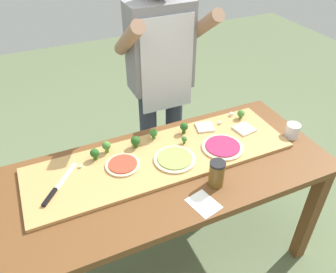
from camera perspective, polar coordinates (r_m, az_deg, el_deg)
name	(u,v)px	position (r m, az deg, el deg)	size (l,w,h in m)	color
ground_plane	(168,258)	(2.37, -0.03, -19.84)	(8.00, 8.00, 0.00)	#60704C
prep_table	(168,184)	(1.84, -0.03, -8.01)	(1.72, 0.75, 0.80)	brown
cutting_board	(161,157)	(1.82, -1.18, -3.55)	(1.42, 0.42, 0.02)	tan
chefs_knife	(56,189)	(1.71, -18.42, -8.44)	(0.21, 0.25, 0.02)	#B7BABF
pizza_whole_tomato_red	(123,165)	(1.76, -7.62, -4.73)	(0.18, 0.18, 0.02)	beige
pizza_whole_pesto_green	(175,159)	(1.78, 1.16, -3.79)	(0.22, 0.22, 0.02)	beige
pizza_whole_beet_magenta	(223,147)	(1.88, 9.20, -1.73)	(0.23, 0.23, 0.02)	beige
pizza_slice_far_left	(244,129)	(2.05, 12.72, 1.25)	(0.11, 0.11, 0.01)	silver
pizza_slice_near_left	(205,127)	(2.02, 6.22, 1.59)	(0.10, 0.10, 0.01)	silver
broccoli_floret_front_left	(107,146)	(1.84, -10.33, -1.58)	(0.05, 0.05, 0.07)	#487A23
broccoli_floret_back_left	(95,153)	(1.80, -12.27, -2.80)	(0.05, 0.05, 0.07)	#2C5915
broccoli_floret_front_right	(154,133)	(1.91, -2.45, 0.57)	(0.05, 0.05, 0.06)	#3F7220
broccoli_floret_back_mid	(241,114)	(2.13, 12.21, 3.78)	(0.04, 0.04, 0.06)	#487A23
broccoli_floret_back_right	(184,139)	(1.88, 2.76, -0.48)	(0.03, 0.03, 0.05)	#3F7220
broccoli_floret_center_right	(135,141)	(1.85, -5.51, -0.79)	(0.05, 0.05, 0.07)	#2C5915
broccoli_floret_front_mid	(184,127)	(1.95, 2.72, 1.60)	(0.05, 0.05, 0.07)	#2C5915
cheese_crumble_a	(231,114)	(2.16, 10.66, 3.71)	(0.02, 0.02, 0.02)	white
cheese_crumble_b	(220,123)	(2.07, 8.77, 2.30)	(0.02, 0.02, 0.02)	silver
cheese_crumble_c	(80,167)	(1.79, -14.57, -4.93)	(0.01, 0.01, 0.01)	silver
flour_cup	(292,131)	(2.08, 20.22, 0.83)	(0.08, 0.08, 0.08)	white
sauce_jar	(217,174)	(1.65, 8.22, -6.22)	(0.08, 0.08, 0.14)	brown
recipe_note	(204,204)	(1.60, 6.03, -11.20)	(0.11, 0.15, 0.00)	white
cook_center	(161,73)	(2.22, -1.18, 10.58)	(0.54, 0.39, 1.67)	#333847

